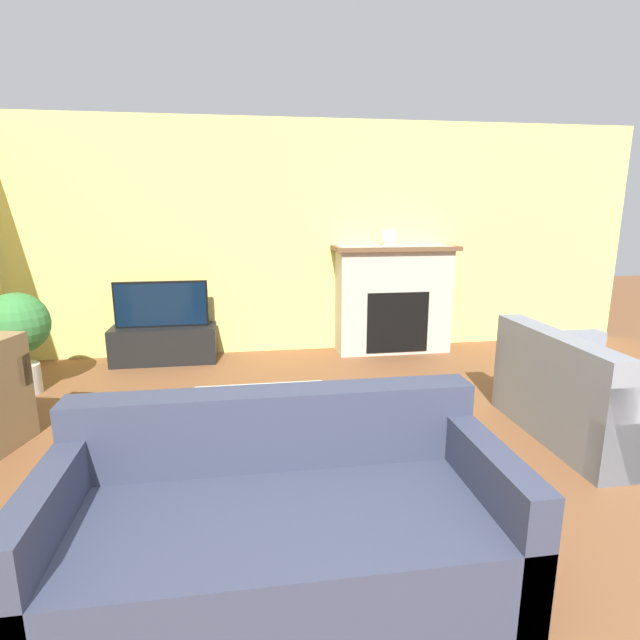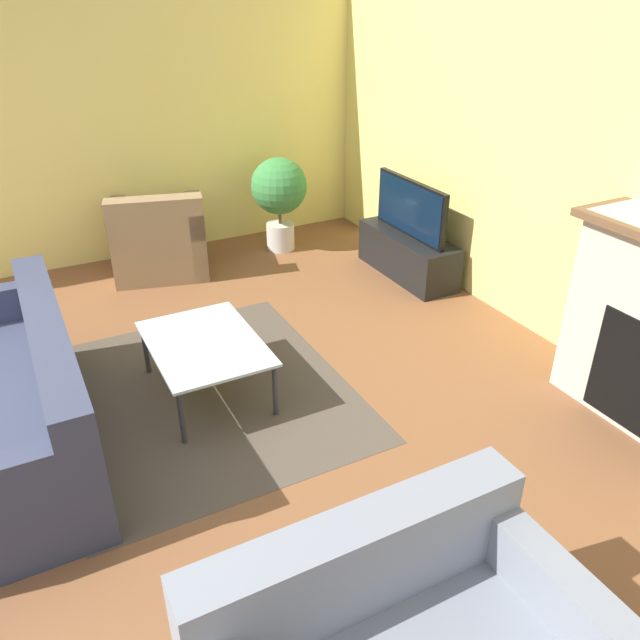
{
  "view_description": "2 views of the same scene",
  "coord_description": "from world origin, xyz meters",
  "px_view_note": "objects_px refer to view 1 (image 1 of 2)",
  "views": [
    {
      "loc": [
        -0.37,
        -1.28,
        1.72
      ],
      "look_at": [
        0.22,
        2.52,
        0.85
      ],
      "focal_mm": 28.0,
      "sensor_mm": 36.0,
      "label": 1
    },
    {
      "loc": [
        3.22,
        1.05,
        2.5
      ],
      "look_at": [
        0.27,
        2.59,
        0.69
      ],
      "focal_mm": 35.0,
      "sensor_mm": 36.0,
      "label": 2
    }
  ],
  "objects_px": {
    "tv": "(161,304)",
    "coffee_table": "(262,405)",
    "mantel_clock": "(388,237)",
    "couch_loveseat": "(590,400)",
    "potted_plant": "(18,330)",
    "couch_sectional": "(281,524)"
  },
  "relations": [
    {
      "from": "tv",
      "to": "couch_loveseat",
      "type": "xyz_separation_m",
      "value": [
        3.48,
        -2.42,
        -0.38
      ]
    },
    {
      "from": "coffee_table",
      "to": "mantel_clock",
      "type": "relative_size",
      "value": 4.98
    },
    {
      "from": "couch_sectional",
      "to": "couch_loveseat",
      "type": "xyz_separation_m",
      "value": [
        2.44,
        1.15,
        0.0
      ]
    },
    {
      "from": "coffee_table",
      "to": "couch_sectional",
      "type": "bearing_deg",
      "value": -88.19
    },
    {
      "from": "tv",
      "to": "couch_loveseat",
      "type": "bearing_deg",
      "value": -34.86
    },
    {
      "from": "mantel_clock",
      "to": "potted_plant",
      "type": "bearing_deg",
      "value": -167.01
    },
    {
      "from": "tv",
      "to": "mantel_clock",
      "type": "relative_size",
      "value": 5.19
    },
    {
      "from": "coffee_table",
      "to": "tv",
      "type": "bearing_deg",
      "value": 113.33
    },
    {
      "from": "couch_sectional",
      "to": "coffee_table",
      "type": "bearing_deg",
      "value": 91.81
    },
    {
      "from": "potted_plant",
      "to": "couch_loveseat",
      "type": "bearing_deg",
      "value": -19.27
    },
    {
      "from": "couch_sectional",
      "to": "coffee_table",
      "type": "distance_m",
      "value": 1.25
    },
    {
      "from": "tv",
      "to": "couch_loveseat",
      "type": "distance_m",
      "value": 4.26
    },
    {
      "from": "couch_loveseat",
      "to": "potted_plant",
      "type": "xyz_separation_m",
      "value": [
        -4.64,
        1.62,
        0.33
      ]
    },
    {
      "from": "tv",
      "to": "coffee_table",
      "type": "xyz_separation_m",
      "value": [
        1.0,
        -2.32,
        -0.3
      ]
    },
    {
      "from": "tv",
      "to": "potted_plant",
      "type": "relative_size",
      "value": 1.05
    },
    {
      "from": "couch_sectional",
      "to": "couch_loveseat",
      "type": "distance_m",
      "value": 2.7
    },
    {
      "from": "coffee_table",
      "to": "potted_plant",
      "type": "xyz_separation_m",
      "value": [
        -2.17,
        1.52,
        0.25
      ]
    },
    {
      "from": "tv",
      "to": "mantel_clock",
      "type": "distance_m",
      "value": 2.69
    },
    {
      "from": "potted_plant",
      "to": "coffee_table",
      "type": "bearing_deg",
      "value": -35.14
    },
    {
      "from": "potted_plant",
      "to": "tv",
      "type": "bearing_deg",
      "value": 34.57
    },
    {
      "from": "potted_plant",
      "to": "mantel_clock",
      "type": "distance_m",
      "value": 3.93
    },
    {
      "from": "couch_loveseat",
      "to": "coffee_table",
      "type": "height_order",
      "value": "couch_loveseat"
    }
  ]
}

